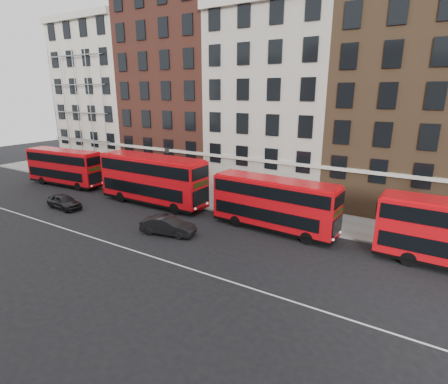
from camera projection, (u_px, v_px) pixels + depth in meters
The scene contains 12 objects.
ground at pixel (173, 246), 24.93m from camera, with size 120.00×120.00×0.00m, color black.
pavement at pixel (244, 206), 33.50m from camera, with size 80.00×5.00×0.15m, color gray.
kerb at pixel (230, 213), 31.45m from camera, with size 80.00×0.30×0.16m, color gray.
road_centre_line at pixel (154, 257), 23.30m from camera, with size 70.00×0.12×0.01m, color white.
building_terrace at pixel (276, 96), 36.87m from camera, with size 64.00×11.95×22.00m.
bus_a at pixel (64, 166), 40.63m from camera, with size 10.14×3.16×4.19m.
bus_b at pixel (152, 179), 33.61m from camera, with size 11.40×2.79×4.78m.
bus_c at pixel (274, 203), 27.29m from camera, with size 10.13×2.90×4.21m.
car_rear at pixel (64, 202), 32.89m from camera, with size 1.58×3.93×1.34m, color black.
car_front at pixel (168, 226), 26.91m from camera, with size 1.49×4.26×1.40m, color black.
lamp_post_left at pixel (168, 169), 35.55m from camera, with size 0.44×0.44×5.33m.
iron_railings at pixel (254, 195), 35.14m from camera, with size 6.60×0.06×1.00m, color black, non-canonical shape.
Camera 1 is at (15.10, -17.57, 10.64)m, focal length 28.00 mm.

